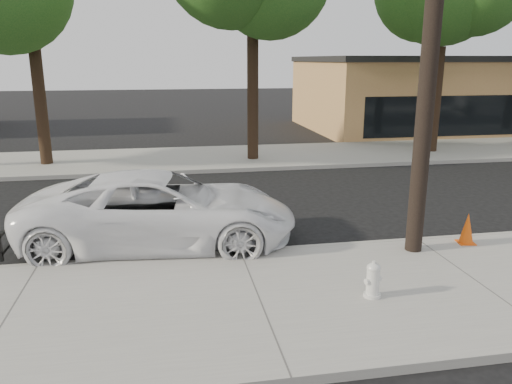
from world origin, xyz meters
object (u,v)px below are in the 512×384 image
utility_pole (433,23)px  fire_hydrant (373,281)px  police_cruiser (161,210)px  traffic_cone (467,229)px

utility_pole → fire_hydrant: (-1.71, -1.87, -4.26)m
police_cruiser → traffic_cone: police_cruiser is taller
fire_hydrant → traffic_cone: 3.65m
traffic_cone → police_cruiser: bearing=167.5°
utility_pole → police_cruiser: 6.69m
utility_pole → police_cruiser: size_ratio=1.52×
utility_pole → police_cruiser: bearing=162.8°
utility_pole → traffic_cone: bearing=7.0°
utility_pole → fire_hydrant: bearing=-132.4°
utility_pole → fire_hydrant: 4.96m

